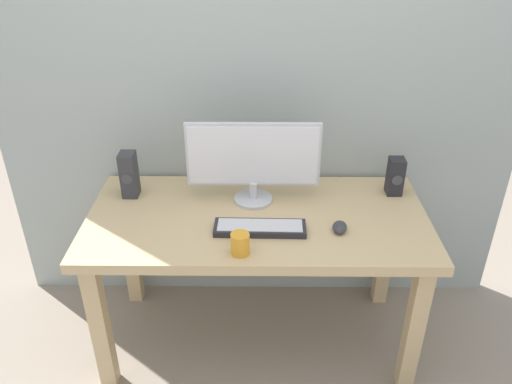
% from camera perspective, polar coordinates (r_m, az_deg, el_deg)
% --- Properties ---
extents(ground_plane, '(6.00, 6.00, 0.00)m').
position_cam_1_polar(ground_plane, '(2.75, 0.13, -15.77)').
color(ground_plane, gray).
extents(wall_back, '(2.59, 0.04, 3.00)m').
position_cam_1_polar(wall_back, '(2.38, 0.24, 18.50)').
color(wall_back, '#9EA8A3').
rests_on(wall_back, ground_plane).
extents(desk, '(1.53, 0.74, 0.74)m').
position_cam_1_polar(desk, '(2.34, 0.14, -4.73)').
color(desk, tan).
rests_on(desk, ground_plane).
extents(monitor, '(0.61, 0.18, 0.39)m').
position_cam_1_polar(monitor, '(2.30, -0.31, 3.67)').
color(monitor, silver).
rests_on(monitor, desk).
extents(keyboard_primary, '(0.39, 0.13, 0.03)m').
position_cam_1_polar(keyboard_primary, '(2.17, 0.45, -4.03)').
color(keyboard_primary, '#232328').
rests_on(keyboard_primary, desk).
extents(mouse, '(0.08, 0.10, 0.04)m').
position_cam_1_polar(mouse, '(2.20, 9.35, -3.90)').
color(mouse, '#333338').
rests_on(mouse, desk).
extents(speaker_right, '(0.07, 0.08, 0.18)m').
position_cam_1_polar(speaker_right, '(2.50, 15.32, 1.70)').
color(speaker_right, '#232328').
rests_on(speaker_right, desk).
extents(speaker_left, '(0.07, 0.09, 0.22)m').
position_cam_1_polar(speaker_left, '(2.46, -14.01, 1.90)').
color(speaker_left, '#333338').
rests_on(speaker_left, desk).
extents(coffee_mug, '(0.08, 0.08, 0.09)m').
position_cam_1_polar(coffee_mug, '(2.03, -1.78, -5.81)').
color(coffee_mug, orange).
rests_on(coffee_mug, desk).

